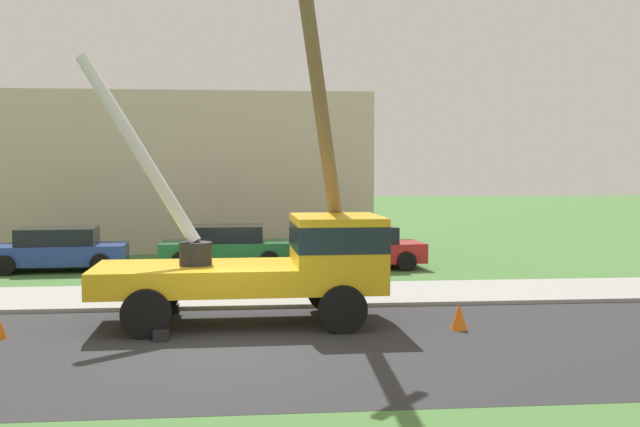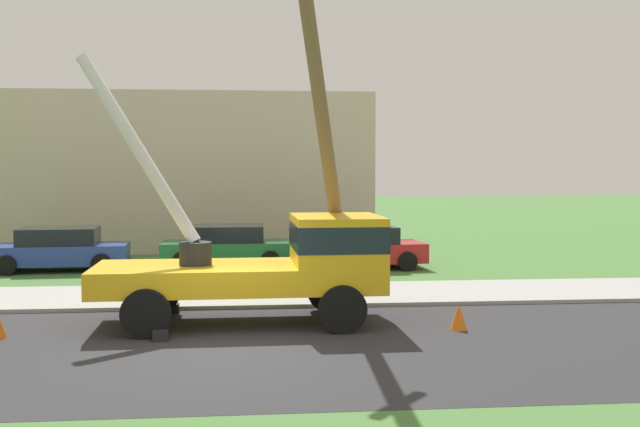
# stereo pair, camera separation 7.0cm
# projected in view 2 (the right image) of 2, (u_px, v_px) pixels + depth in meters

# --- Properties ---
(ground_plane) EXTENTS (120.00, 120.00, 0.00)m
(ground_plane) POSITION_uv_depth(u_px,v_px,m) (237.00, 265.00, 26.04)
(ground_plane) COLOR #477538
(road_asphalt) EXTENTS (80.00, 7.71, 0.01)m
(road_asphalt) POSITION_uv_depth(u_px,v_px,m) (228.00, 348.00, 14.12)
(road_asphalt) COLOR #2B2B2D
(road_asphalt) RESTS_ON ground
(sidewalk_strip) EXTENTS (80.00, 3.40, 0.10)m
(sidewalk_strip) POSITION_uv_depth(u_px,v_px,m) (234.00, 296.00, 19.63)
(sidewalk_strip) COLOR #9E9E99
(sidewalk_strip) RESTS_ON ground
(utility_truck) EXTENTS (6.81, 3.21, 5.98)m
(utility_truck) POSITION_uv_depth(u_px,v_px,m) (278.00, 259.00, 16.40)
(utility_truck) COLOR gold
(utility_truck) RESTS_ON ground
(leaning_utility_pole) EXTENTS (2.00, 3.42, 8.56)m
(leaning_utility_pole) POSITION_uv_depth(u_px,v_px,m) (323.00, 125.00, 16.90)
(leaning_utility_pole) COLOR brown
(leaning_utility_pole) RESTS_ON ground
(traffic_cone_ahead) EXTENTS (0.36, 0.36, 0.56)m
(traffic_cone_ahead) POSITION_uv_depth(u_px,v_px,m) (459.00, 317.00, 15.71)
(traffic_cone_ahead) COLOR orange
(traffic_cone_ahead) RESTS_ON ground
(traffic_cone_curbside) EXTENTS (0.36, 0.36, 0.56)m
(traffic_cone_curbside) POSITION_uv_depth(u_px,v_px,m) (326.00, 299.00, 17.88)
(traffic_cone_curbside) COLOR orange
(traffic_cone_curbside) RESTS_ON ground
(parked_sedan_blue) EXTENTS (4.50, 2.19, 1.42)m
(parked_sedan_blue) POSITION_uv_depth(u_px,v_px,m) (59.00, 249.00, 24.66)
(parked_sedan_blue) COLOR #263F99
(parked_sedan_blue) RESTS_ON ground
(parked_sedan_green) EXTENTS (4.41, 2.04, 1.42)m
(parked_sedan_green) POSITION_uv_depth(u_px,v_px,m) (227.00, 246.00, 25.60)
(parked_sedan_green) COLOR #1E6638
(parked_sedan_green) RESTS_ON ground
(parked_sedan_red) EXTENTS (4.56, 2.30, 1.42)m
(parked_sedan_red) POSITION_uv_depth(u_px,v_px,m) (358.00, 248.00, 25.16)
(parked_sedan_red) COLOR #B21E1E
(parked_sedan_red) RESTS_ON ground
(lowrise_building_backdrop) EXTENTS (18.00, 6.00, 6.40)m
(lowrise_building_backdrop) POSITION_uv_depth(u_px,v_px,m) (155.00, 172.00, 31.97)
(lowrise_building_backdrop) COLOR beige
(lowrise_building_backdrop) RESTS_ON ground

